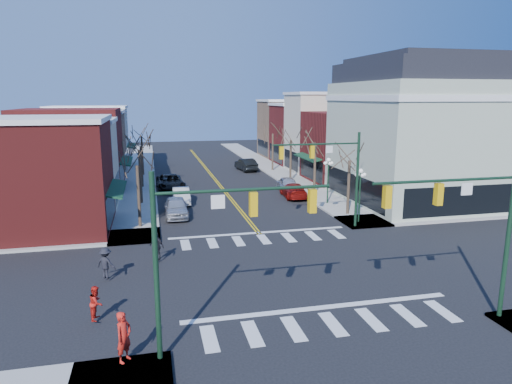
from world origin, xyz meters
TOP-DOWN VIEW (x-y plane):
  - ground at (0.00, 0.00)m, footprint 160.00×160.00m
  - sidewalk_left at (-8.75, 20.00)m, footprint 3.50×70.00m
  - sidewalk_right at (8.75, 20.00)m, footprint 3.50×70.00m
  - bldg_left_brick_a at (-15.50, 11.75)m, footprint 10.00×8.50m
  - bldg_left_stucco_a at (-15.50, 19.50)m, footprint 10.00×7.00m
  - bldg_left_brick_b at (-15.50, 27.50)m, footprint 10.00×9.00m
  - bldg_left_tan at (-15.50, 35.75)m, footprint 10.00×7.50m
  - bldg_left_stucco_b at (-15.50, 43.50)m, footprint 10.00×8.00m
  - bldg_right_brick_a at (15.50, 25.75)m, footprint 10.00×8.50m
  - bldg_right_stucco at (15.50, 33.50)m, footprint 10.00×7.00m
  - bldg_right_brick_b at (15.50, 41.00)m, footprint 10.00×8.00m
  - bldg_right_tan at (15.50, 49.00)m, footprint 10.00×8.00m
  - victorian_corner at (16.50, 14.50)m, footprint 12.25×14.25m
  - traffic_mast_near_left at (-5.55, -7.40)m, footprint 6.60×0.28m
  - traffic_mast_near_right at (5.55, -7.40)m, footprint 6.60×0.28m
  - traffic_mast_far_right at (5.55, 7.40)m, footprint 6.60×0.28m
  - lamppost_corner at (8.20, 8.50)m, footprint 0.36×0.36m
  - lamppost_midblock at (8.20, 15.00)m, footprint 0.36×0.36m
  - tree_left_a at (-8.40, 11.00)m, footprint 0.24×0.24m
  - tree_left_b at (-8.40, 19.00)m, footprint 0.24×0.24m
  - tree_left_c at (-8.40, 27.00)m, footprint 0.24×0.24m
  - tree_left_d at (-8.40, 35.00)m, footprint 0.24×0.24m
  - tree_right_a at (8.40, 11.00)m, footprint 0.24×0.24m
  - tree_right_b at (8.40, 19.00)m, footprint 0.24×0.24m
  - tree_right_c at (8.40, 27.00)m, footprint 0.24×0.24m
  - tree_right_d at (8.40, 35.00)m, footprint 0.24×0.24m
  - car_left_near at (-5.54, 13.79)m, footprint 1.95×4.72m
  - car_left_mid at (-4.80, 18.61)m, footprint 1.55×4.33m
  - car_left_far at (-5.50, 25.18)m, footprint 2.96×5.95m
  - car_right_near at (6.11, 18.66)m, footprint 2.36×5.02m
  - car_right_mid at (6.40, 21.77)m, footprint 2.35×4.78m
  - car_right_far at (5.02, 36.10)m, footprint 2.38×5.18m
  - pedestrian_red_a at (-8.66, -7.32)m, footprint 0.79×0.84m
  - pedestrian_red_b at (-10.00, -3.69)m, footprint 0.69×0.83m
  - pedestrian_dark_a at (-7.30, 3.35)m, footprint 1.02×0.92m
  - pedestrian_dark_b at (-10.00, 1.03)m, footprint 1.26×1.08m

SIDE VIEW (x-z plane):
  - ground at x=0.00m, z-range 0.00..0.00m
  - sidewalk_left at x=-8.75m, z-range 0.00..0.15m
  - sidewalk_right at x=8.75m, z-range 0.00..0.15m
  - car_right_near at x=6.11m, z-range 0.00..1.42m
  - car_left_mid at x=-4.80m, z-range 0.00..1.42m
  - car_right_mid at x=6.40m, z-range 0.00..1.57m
  - car_left_near at x=-5.54m, z-range 0.00..1.60m
  - car_left_far at x=-5.50m, z-range 0.00..1.62m
  - car_right_far at x=5.02m, z-range 0.00..1.65m
  - pedestrian_red_b at x=-10.00m, z-range 0.15..1.68m
  - pedestrian_dark_a at x=-7.30m, z-range 0.15..1.82m
  - pedestrian_dark_b at x=-10.00m, z-range 0.15..1.83m
  - pedestrian_red_a at x=-8.66m, z-range 0.15..2.08m
  - tree_left_c at x=-8.40m, z-range 0.00..4.55m
  - tree_right_a at x=8.40m, z-range 0.00..4.62m
  - tree_left_a at x=-8.40m, z-range 0.00..4.76m
  - tree_right_c at x=8.40m, z-range 0.00..4.83m
  - tree_left_d at x=-8.40m, z-range 0.00..4.90m
  - tree_right_d at x=8.40m, z-range 0.00..4.97m
  - tree_left_b at x=-8.40m, z-range 0.00..5.04m
  - tree_right_b at x=8.40m, z-range 0.00..5.18m
  - lamppost_corner at x=8.20m, z-range 0.80..5.13m
  - lamppost_midblock at x=8.20m, z-range 0.80..5.13m
  - bldg_left_stucco_a at x=-15.50m, z-range 0.00..7.50m
  - bldg_left_tan at x=-15.50m, z-range 0.00..7.80m
  - bldg_left_brick_a at x=-15.50m, z-range 0.00..8.00m
  - bldg_right_brick_a at x=15.50m, z-range 0.00..8.00m
  - bldg_left_stucco_b at x=-15.50m, z-range 0.00..8.20m
  - bldg_left_brick_b at x=-15.50m, z-range 0.00..8.50m
  - bldg_right_brick_b at x=15.50m, z-range 0.00..8.50m
  - bldg_right_tan at x=15.50m, z-range 0.00..9.00m
  - traffic_mast_near_left at x=-5.55m, z-range 1.11..8.31m
  - traffic_mast_near_right at x=5.55m, z-range 1.11..8.31m
  - traffic_mast_far_right at x=5.55m, z-range 1.11..8.31m
  - bldg_right_stucco at x=15.50m, z-range 0.00..10.00m
  - victorian_corner at x=16.50m, z-range 0.01..13.31m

